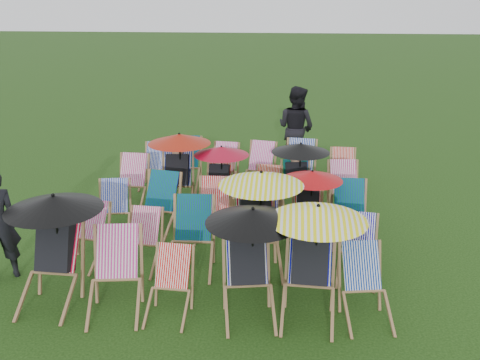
# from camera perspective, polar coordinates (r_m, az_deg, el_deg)

# --- Properties ---
(ground) EXTENTS (100.00, 100.00, 0.00)m
(ground) POSITION_cam_1_polar(r_m,az_deg,el_deg) (8.96, -0.94, -6.14)
(ground) COLOR black
(ground) RESTS_ON ground
(deckchair_0) EXTENTS (1.23, 1.28, 1.46)m
(deckchair_0) POSITION_cam_1_polar(r_m,az_deg,el_deg) (7.27, -19.46, -6.92)
(deckchair_0) COLOR olive
(deckchair_0) RESTS_ON ground
(deckchair_1) EXTENTS (0.80, 1.02, 1.01)m
(deckchair_1) POSITION_cam_1_polar(r_m,az_deg,el_deg) (6.97, -13.23, -9.87)
(deckchair_1) COLOR olive
(deckchair_1) RESTS_ON ground
(deckchair_2) EXTENTS (0.58, 0.78, 0.82)m
(deckchair_2) POSITION_cam_1_polar(r_m,az_deg,el_deg) (6.82, -7.58, -11.12)
(deckchair_2) COLOR olive
(deckchair_2) RESTS_ON ground
(deckchair_3) EXTENTS (1.17, 1.27, 1.39)m
(deckchair_3) POSITION_cam_1_polar(r_m,az_deg,el_deg) (6.63, 1.04, -8.69)
(deckchair_3) COLOR olive
(deckchair_3) RESTS_ON ground
(deckchair_4) EXTENTS (1.21, 1.27, 1.44)m
(deckchair_4) POSITION_cam_1_polar(r_m,az_deg,el_deg) (6.64, 7.65, -8.55)
(deckchair_4) COLOR olive
(deckchair_4) RESTS_ON ground
(deckchair_5) EXTENTS (0.72, 0.90, 0.89)m
(deckchair_5) POSITION_cam_1_polar(r_m,az_deg,el_deg) (6.84, 13.31, -11.10)
(deckchair_5) COLOR olive
(deckchair_5) RESTS_ON ground
(deckchair_6) EXTENTS (0.69, 0.87, 0.86)m
(deckchair_6) POSITION_cam_1_polar(r_m,az_deg,el_deg) (8.33, -16.24, -5.73)
(deckchair_6) COLOR olive
(deckchair_6) RESTS_ON ground
(deckchair_7) EXTENTS (0.59, 0.79, 0.83)m
(deckchair_7) POSITION_cam_1_polar(r_m,az_deg,el_deg) (8.00, -10.55, -6.46)
(deckchair_7) COLOR olive
(deckchair_7) RESTS_ON ground
(deckchair_8) EXTENTS (0.72, 0.96, 1.01)m
(deckchair_8) POSITION_cam_1_polar(r_m,az_deg,el_deg) (7.81, -5.20, -6.12)
(deckchair_8) COLOR olive
(deckchair_8) RESTS_ON ground
(deckchair_9) EXTENTS (1.23, 1.34, 1.45)m
(deckchair_9) POSITION_cam_1_polar(r_m,az_deg,el_deg) (7.69, 1.98, -4.32)
(deckchair_9) COLOR olive
(deckchair_9) RESTS_ON ground
(deckchair_10) EXTENTS (0.63, 0.81, 0.82)m
(deckchair_10) POSITION_cam_1_polar(r_m,az_deg,el_deg) (7.76, 7.86, -7.16)
(deckchair_10) COLOR olive
(deckchair_10) RESTS_ON ground
(deckchair_11) EXTENTS (0.67, 0.86, 0.86)m
(deckchair_11) POSITION_cam_1_polar(r_m,az_deg,el_deg) (7.76, 12.44, -7.31)
(deckchair_11) COLOR olive
(deckchair_11) RESTS_ON ground
(deckchair_12) EXTENTS (0.70, 0.88, 0.86)m
(deckchair_12) POSITION_cam_1_polar(r_m,az_deg,el_deg) (9.17, -13.38, -3.12)
(deckchair_12) COLOR olive
(deckchair_12) RESTS_ON ground
(deckchair_13) EXTENTS (0.83, 1.02, 0.99)m
(deckchair_13) POSITION_cam_1_polar(r_m,az_deg,el_deg) (8.99, -9.01, -2.83)
(deckchair_13) COLOR olive
(deckchair_13) RESTS_ON ground
(deckchair_14) EXTENTS (0.64, 0.87, 0.92)m
(deckchair_14) POSITION_cam_1_polar(r_m,az_deg,el_deg) (8.86, -2.83, -3.22)
(deckchair_14) COLOR olive
(deckchair_14) RESTS_ON ground
(deckchair_15) EXTENTS (0.61, 0.85, 0.92)m
(deckchair_15) POSITION_cam_1_polar(r_m,az_deg,el_deg) (8.73, 2.41, -3.55)
(deckchair_15) COLOR olive
(deckchair_15) RESTS_ON ground
(deckchair_16) EXTENTS (0.98, 1.02, 1.17)m
(deckchair_16) POSITION_cam_1_polar(r_m,az_deg,el_deg) (8.70, 7.34, -2.68)
(deckchair_16) COLOR olive
(deckchair_16) RESTS_ON ground
(deckchair_17) EXTENTS (0.64, 0.88, 0.95)m
(deckchair_17) POSITION_cam_1_polar(r_m,az_deg,el_deg) (8.83, 11.67, -3.58)
(deckchair_17) COLOR olive
(deckchair_17) RESTS_ON ground
(deckchair_18) EXTENTS (0.64, 0.88, 0.94)m
(deckchair_18) POSITION_cam_1_polar(r_m,az_deg,el_deg) (10.29, -11.68, -0.29)
(deckchair_18) COLOR olive
(deckchair_18) RESTS_ON ground
(deckchair_19) EXTENTS (1.17, 1.25, 1.39)m
(deckchair_19) POSITION_cam_1_polar(r_m,az_deg,el_deg) (10.07, -6.69, 1.14)
(deckchair_19) COLOR olive
(deckchair_19) RESTS_ON ground
(deckchair_20) EXTENTS (1.01, 1.06, 1.20)m
(deckchair_20) POSITION_cam_1_polar(r_m,az_deg,el_deg) (9.87, -2.29, 0.27)
(deckchair_20) COLOR olive
(deckchair_20) RESTS_ON ground
(deckchair_21) EXTENTS (0.63, 0.81, 0.82)m
(deckchair_21) POSITION_cam_1_polar(r_m,az_deg,el_deg) (9.82, 2.75, -1.23)
(deckchair_21) COLOR olive
(deckchair_21) RESTS_ON ground
(deckchair_22) EXTENTS (1.07, 1.14, 1.27)m
(deckchair_22) POSITION_cam_1_polar(r_m,az_deg,el_deg) (9.88, 6.21, 0.40)
(deckchair_22) COLOR olive
(deckchair_22) RESTS_ON ground
(deckchair_23) EXTENTS (0.70, 0.91, 0.93)m
(deckchair_23) POSITION_cam_1_polar(r_m,az_deg,el_deg) (9.91, 11.19, -1.07)
(deckchair_23) COLOR olive
(deckchair_23) RESTS_ON ground
(deckchair_24) EXTENTS (0.57, 0.80, 0.87)m
(deckchair_24) POSITION_cam_1_polar(r_m,az_deg,el_deg) (11.31, -9.13, 1.45)
(deckchair_24) COLOR olive
(deckchair_24) RESTS_ON ground
(deckchair_25) EXTENTS (0.67, 0.93, 1.00)m
(deckchair_25) POSITION_cam_1_polar(r_m,az_deg,el_deg) (11.15, -5.94, 1.70)
(deckchair_25) COLOR olive
(deckchair_25) RESTS_ON ground
(deckchair_26) EXTENTS (0.68, 0.88, 0.90)m
(deckchair_26) POSITION_cam_1_polar(r_m,az_deg,el_deg) (11.05, -1.84, 1.35)
(deckchair_26) COLOR olive
(deckchair_26) RESTS_ON ground
(deckchair_27) EXTENTS (0.77, 0.96, 0.93)m
(deckchair_27) POSITION_cam_1_polar(r_m,az_deg,el_deg) (10.98, 2.00, 1.34)
(deckchair_27) COLOR olive
(deckchair_27) RESTS_ON ground
(deckchair_28) EXTENTS (0.78, 1.01, 1.02)m
(deckchair_28) POSITION_cam_1_polar(r_m,az_deg,el_deg) (10.86, 6.30, 1.27)
(deckchair_28) COLOR olive
(deckchair_28) RESTS_ON ground
(deckchair_29) EXTENTS (0.57, 0.79, 0.85)m
(deckchair_29) POSITION_cam_1_polar(r_m,az_deg,el_deg) (11.02, 10.95, 0.83)
(deckchair_29) COLOR olive
(deckchair_29) RESTS_ON ground
(person_rear) EXTENTS (1.17, 1.12, 1.91)m
(person_rear) POSITION_cam_1_polar(r_m,az_deg,el_deg) (12.29, 5.98, 5.55)
(person_rear) COLOR black
(person_rear) RESTS_ON ground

